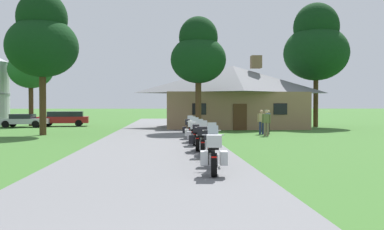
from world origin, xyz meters
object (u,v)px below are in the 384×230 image
tree_left_far (31,65)px  parked_silver_sedan_far_left (24,120)px  parked_red_suv_far_left (64,118)px  bystander_olive_shirt_by_tree (266,121)px  bystander_blue_shirt_beside_signpost (268,121)px  motorcycle_yellow_fifth_in_row (195,133)px  motorcycle_orange_sixth_in_row (192,131)px  motorcycle_black_nearest_to_camera (214,154)px  tree_right_of_lodge (316,45)px  motorcycle_yellow_second_in_row (211,146)px  motorcycle_orange_farthest_in_row (189,129)px  bystander_tan_shirt_near_lodge (261,121)px  tree_left_near (42,39)px  tree_by_lodge_front (198,53)px  motorcycle_orange_fourth_in_row (198,137)px  motorcycle_orange_third_in_row (203,141)px

tree_left_far → parked_silver_sedan_far_left: tree_left_far is taller
parked_red_suv_far_left → bystander_olive_shirt_by_tree: bearing=-138.1°
bystander_blue_shirt_beside_signpost → parked_silver_sedan_far_left: bystander_blue_shirt_beside_signpost is taller
motorcycle_yellow_fifth_in_row → motorcycle_orange_sixth_in_row: 1.84m
motorcycle_black_nearest_to_camera → tree_right_of_lodge: size_ratio=0.18×
motorcycle_yellow_second_in_row → motorcycle_orange_farthest_in_row: (-0.16, 10.47, -0.01)m
bystander_tan_shirt_near_lodge → tree_left_near: size_ratio=0.18×
bystander_blue_shirt_beside_signpost → tree_by_lodge_front: 7.17m
tree_left_far → parked_silver_sedan_far_left: 5.90m
bystander_tan_shirt_near_lodge → motorcycle_yellow_fifth_in_row: bearing=58.6°
tree_by_lodge_front → tree_left_far: bearing=145.8°
tree_left_near → parked_silver_sedan_far_left: (-4.68, 10.21, -5.73)m
bystander_blue_shirt_beside_signpost → tree_left_far: bearing=94.6°
motorcycle_orange_farthest_in_row → tree_by_lodge_front: 8.27m
motorcycle_yellow_fifth_in_row → tree_left_far: 26.01m
motorcycle_black_nearest_to_camera → tree_by_lodge_front: (1.02, 19.18, 5.18)m
motorcycle_orange_sixth_in_row → parked_red_suv_far_left: size_ratio=0.43×
motorcycle_orange_fourth_in_row → tree_right_of_lodge: tree_right_of_lodge is taller
motorcycle_orange_farthest_in_row → bystander_blue_shirt_beside_signpost: 6.66m
motorcycle_black_nearest_to_camera → motorcycle_orange_third_in_row: 4.43m
motorcycle_orange_sixth_in_row → bystander_blue_shirt_beside_signpost: (5.53, 5.99, 0.32)m
bystander_tan_shirt_near_lodge → tree_left_near: bearing=0.6°
motorcycle_orange_farthest_in_row → parked_silver_sedan_far_left: size_ratio=0.50×
motorcycle_yellow_second_in_row → tree_right_of_lodge: 27.85m
motorcycle_yellow_second_in_row → parked_silver_sedan_far_left: bearing=127.9°
bystander_blue_shirt_beside_signpost → tree_left_near: size_ratio=0.18×
parked_silver_sedan_far_left → bystander_blue_shirt_beside_signpost: bearing=-117.7°
bystander_olive_shirt_by_tree → tree_left_far: tree_left_far is taller
motorcycle_orange_fourth_in_row → parked_red_suv_far_left: 25.05m
bystander_blue_shirt_beside_signpost → motorcycle_orange_third_in_row: bearing=-166.4°
motorcycle_yellow_second_in_row → bystander_olive_shirt_by_tree: bystander_olive_shirt_by_tree is taller
motorcycle_black_nearest_to_camera → bystander_blue_shirt_beside_signpost: bystander_blue_shirt_beside_signpost is taller
motorcycle_black_nearest_to_camera → tree_right_of_lodge: bearing=70.0°
motorcycle_yellow_fifth_in_row → tree_left_far: (-14.43, 20.97, 5.30)m
bystander_olive_shirt_by_tree → parked_silver_sedan_far_left: size_ratio=0.40×
motorcycle_orange_third_in_row → bystander_olive_shirt_by_tree: size_ratio=1.24×
motorcycle_orange_fourth_in_row → bystander_blue_shirt_beside_signpost: bystander_blue_shirt_beside_signpost is taller
tree_left_far → parked_silver_sedan_far_left: (0.18, -2.67, -5.26)m
bystander_tan_shirt_near_lodge → tree_by_lodge_front: bearing=-30.9°
motorcycle_orange_fourth_in_row → parked_red_suv_far_left: parked_red_suv_far_left is taller
motorcycle_orange_third_in_row → tree_left_near: 16.64m
motorcycle_orange_sixth_in_row → parked_silver_sedan_far_left: (-14.23, 16.46, 0.03)m
motorcycle_black_nearest_to_camera → bystander_tan_shirt_near_lodge: (5.14, 16.60, 0.32)m
motorcycle_orange_fourth_in_row → bystander_tan_shirt_near_lodge: bearing=71.0°
motorcycle_orange_fourth_in_row → motorcycle_orange_farthest_in_row: 6.66m
motorcycle_orange_sixth_in_row → parked_silver_sedan_far_left: 21.76m
motorcycle_orange_fourth_in_row → bystander_tan_shirt_near_lodge: size_ratio=1.25×
tree_left_far → motorcycle_orange_sixth_in_row: bearing=-53.0°
motorcycle_orange_third_in_row → parked_silver_sedan_far_left: bearing=127.9°
motorcycle_yellow_second_in_row → motorcycle_orange_third_in_row: 2.08m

